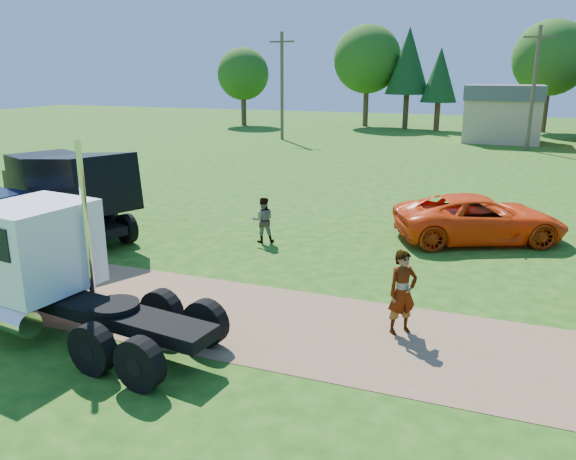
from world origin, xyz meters
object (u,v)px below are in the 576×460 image
(black_dump_truck, at_px, (65,187))
(orange_pickup, at_px, (480,218))
(spectator_a, at_px, (402,292))
(white_semi_tractor, at_px, (40,266))

(black_dump_truck, xyz_separation_m, orange_pickup, (14.08, 4.60, -0.98))
(spectator_a, bearing_deg, white_semi_tractor, 156.45)
(black_dump_truck, bearing_deg, orange_pickup, 42.06)
(white_semi_tractor, height_order, spectator_a, white_semi_tractor)
(white_semi_tractor, bearing_deg, black_dump_truck, 135.60)
(orange_pickup, bearing_deg, white_semi_tractor, 115.70)
(black_dump_truck, bearing_deg, white_semi_tractor, -28.25)
(white_semi_tractor, bearing_deg, spectator_a, 26.43)
(orange_pickup, bearing_deg, spectator_a, 146.73)
(black_dump_truck, height_order, spectator_a, black_dump_truck)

